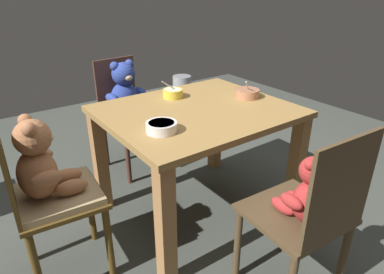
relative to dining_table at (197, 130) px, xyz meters
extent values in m
cube|color=#41463F|center=(0.00, 0.00, -0.61)|extent=(5.20, 5.20, 0.04)
cube|color=olive|center=(0.00, 0.00, 0.12)|extent=(1.07, 0.90, 0.04)
cube|color=#A17143|center=(-0.48, -0.40, -0.25)|extent=(0.08, 0.08, 0.69)
cube|color=#9D6C3C|center=(0.48, -0.40, -0.25)|extent=(0.08, 0.08, 0.69)
cube|color=#A46F41|center=(-0.48, 0.40, -0.25)|extent=(0.08, 0.08, 0.69)
cube|color=#9F6F3C|center=(0.48, 0.40, -0.25)|extent=(0.08, 0.08, 0.69)
cube|color=#4D3A24|center=(-0.01, -0.76, -0.15)|extent=(0.44, 0.43, 0.02)
cube|color=#4D3A24|center=(-0.02, -0.96, 0.09)|extent=(0.38, 0.04, 0.45)
cylinder|color=#4D3A24|center=(0.18, -0.60, -0.37)|extent=(0.04, 0.04, 0.43)
cylinder|color=#4D3A24|center=(-0.18, -0.58, -0.37)|extent=(0.04, 0.04, 0.43)
cylinder|color=#4D3A24|center=(0.16, -0.95, -0.37)|extent=(0.04, 0.04, 0.43)
ellipsoid|color=#AA2C2B|center=(-0.01, -0.83, -0.03)|extent=(0.18, 0.16, 0.20)
ellipsoid|color=beige|center=(-0.01, -0.79, -0.04)|extent=(0.10, 0.06, 0.12)
sphere|color=#AA2C2B|center=(-0.01, -0.82, 0.11)|extent=(0.12, 0.12, 0.12)
ellipsoid|color=beige|center=(-0.01, -0.78, 0.10)|extent=(0.05, 0.05, 0.04)
sphere|color=#AA2C2B|center=(0.03, -0.84, 0.16)|extent=(0.05, 0.05, 0.05)
sphere|color=#AA2C2B|center=(-0.06, -0.83, 0.16)|extent=(0.05, 0.05, 0.05)
ellipsoid|color=#AA2C2B|center=(0.08, -0.82, -0.01)|extent=(0.06, 0.12, 0.06)
ellipsoid|color=#AA2C2B|center=(-0.11, -0.81, -0.01)|extent=(0.06, 0.12, 0.06)
ellipsoid|color=#AA2C2B|center=(0.04, -0.73, -0.10)|extent=(0.07, 0.13, 0.06)
ellipsoid|color=#AA2C2B|center=(-0.06, -0.73, -0.10)|extent=(0.07, 0.13, 0.06)
cube|color=#4D2F25|center=(-0.07, 0.76, -0.15)|extent=(0.40, 0.44, 0.02)
cube|color=#4D2F25|center=(-0.08, 0.96, 0.07)|extent=(0.34, 0.04, 0.41)
cylinder|color=#4D2F25|center=(-0.21, 0.57, -0.37)|extent=(0.04, 0.04, 0.43)
cylinder|color=#4D2F25|center=(0.10, 0.60, -0.37)|extent=(0.04, 0.04, 0.43)
cylinder|color=#4D2F25|center=(-0.24, 0.93, -0.37)|extent=(0.04, 0.04, 0.43)
cylinder|color=#4D2F25|center=(0.07, 0.95, -0.37)|extent=(0.04, 0.04, 0.43)
ellipsoid|color=#2B3E8F|center=(-0.07, 0.84, -0.01)|extent=(0.23, 0.20, 0.25)
ellipsoid|color=#DBBA8C|center=(-0.07, 0.78, -0.02)|extent=(0.12, 0.07, 0.15)
sphere|color=#2B3E8F|center=(-0.07, 0.83, 0.18)|extent=(0.18, 0.18, 0.18)
ellipsoid|color=#DBBA8C|center=(-0.07, 0.76, 0.17)|extent=(0.07, 0.07, 0.05)
sphere|color=#2B3E8F|center=(-0.14, 0.83, 0.25)|extent=(0.07, 0.07, 0.07)
sphere|color=#2B3E8F|center=(-0.01, 0.84, 0.25)|extent=(0.07, 0.07, 0.07)
ellipsoid|color=#2B3E8F|center=(-0.20, 0.80, 0.02)|extent=(0.08, 0.15, 0.07)
ellipsoid|color=#2B3E8F|center=(0.05, 0.82, 0.02)|extent=(0.08, 0.15, 0.07)
ellipsoid|color=#2B3E8F|center=(-0.12, 0.70, -0.10)|extent=(0.09, 0.17, 0.08)
ellipsoid|color=#2B3E8F|center=(0.00, 0.71, -0.10)|extent=(0.09, 0.17, 0.08)
cube|color=#503A16|center=(-0.85, -0.01, -0.15)|extent=(0.43, 0.42, 0.02)
cube|color=#503A16|center=(-1.04, 0.00, 0.07)|extent=(0.05, 0.36, 0.41)
cylinder|color=#503A16|center=(-0.69, -0.19, -0.37)|extent=(0.04, 0.04, 0.43)
cylinder|color=#503A16|center=(-0.66, 0.14, -0.37)|extent=(0.04, 0.04, 0.43)
cylinder|color=#503A16|center=(-1.03, -0.16, -0.37)|extent=(0.04, 0.04, 0.43)
cylinder|color=#503A16|center=(-1.00, 0.16, -0.37)|extent=(0.04, 0.04, 0.43)
cube|color=tan|center=(-0.85, -0.01, -0.12)|extent=(0.40, 0.39, 0.04)
ellipsoid|color=#A56944|center=(-0.92, -0.01, 0.02)|extent=(0.19, 0.22, 0.24)
ellipsoid|color=beige|center=(-0.86, -0.01, 0.01)|extent=(0.07, 0.12, 0.14)
sphere|color=#A56944|center=(-0.91, -0.01, 0.20)|extent=(0.16, 0.16, 0.16)
ellipsoid|color=beige|center=(-0.85, -0.01, 0.19)|extent=(0.06, 0.07, 0.05)
sphere|color=#A56944|center=(-0.92, -0.07, 0.26)|extent=(0.06, 0.06, 0.06)
sphere|color=#A56944|center=(-0.91, 0.05, 0.26)|extent=(0.06, 0.06, 0.06)
ellipsoid|color=#A56944|center=(-0.90, -0.13, 0.05)|extent=(0.14, 0.08, 0.07)
ellipsoid|color=#A56944|center=(-0.88, 0.11, 0.05)|extent=(0.14, 0.08, 0.07)
ellipsoid|color=#A56944|center=(-0.80, -0.08, -0.06)|extent=(0.16, 0.09, 0.07)
ellipsoid|color=#A56944|center=(-0.79, 0.04, -0.06)|extent=(0.16, 0.09, 0.07)
cylinder|color=white|center=(-0.34, -0.16, 0.16)|extent=(0.16, 0.16, 0.05)
cylinder|color=white|center=(-0.34, -0.16, 0.14)|extent=(0.09, 0.09, 0.01)
cylinder|color=beige|center=(-0.34, -0.16, 0.18)|extent=(0.13, 0.13, 0.01)
cylinder|color=gold|center=(0.00, 0.26, 0.16)|extent=(0.13, 0.13, 0.05)
cylinder|color=gold|center=(0.00, 0.26, 0.14)|extent=(0.07, 0.07, 0.01)
cylinder|color=beige|center=(0.00, 0.26, 0.19)|extent=(0.11, 0.11, 0.01)
cylinder|color=#BCBCC1|center=(-0.03, 0.26, 0.22)|extent=(0.09, 0.02, 0.07)
ellipsoid|color=#BCBCC1|center=(0.01, 0.26, 0.18)|extent=(0.03, 0.02, 0.01)
cylinder|color=#B17351|center=(0.39, -0.02, 0.16)|extent=(0.15, 0.15, 0.05)
cylinder|color=#B17351|center=(0.39, -0.02, 0.14)|extent=(0.08, 0.08, 0.01)
cylinder|color=beige|center=(0.39, -0.02, 0.19)|extent=(0.13, 0.13, 0.01)
cylinder|color=#BCBCC1|center=(0.36, -0.04, 0.23)|extent=(0.09, 0.07, 0.08)
ellipsoid|color=#BCBCC1|center=(0.40, -0.02, 0.18)|extent=(0.04, 0.04, 0.01)
cylinder|color=#93969B|center=(1.36, 2.15, -0.46)|extent=(0.24, 0.24, 0.25)
camera|label=1|loc=(-1.13, -1.51, 0.83)|focal=31.80mm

